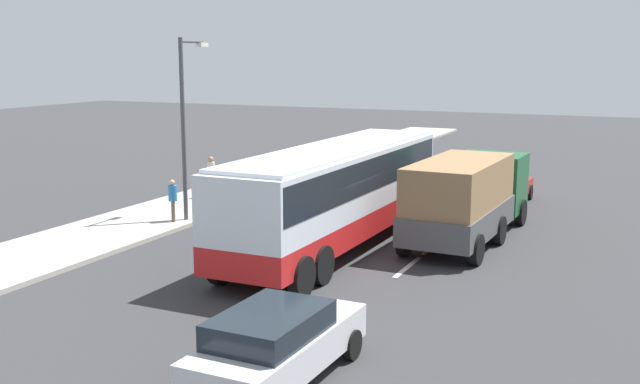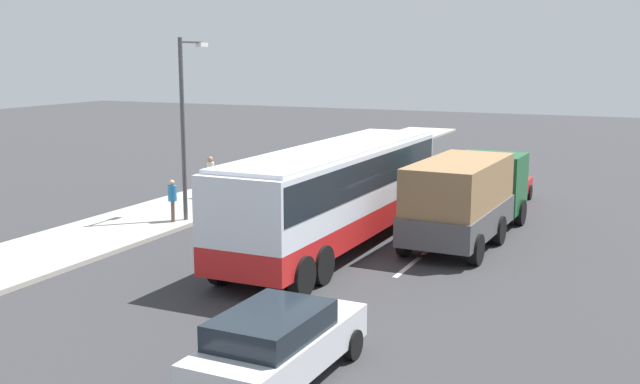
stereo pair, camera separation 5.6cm
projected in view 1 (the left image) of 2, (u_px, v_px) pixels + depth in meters
The scene contains 11 objects.
ground_plane at pixel (328, 255), 23.81m from camera, with size 120.00×120.00×0.00m, color #333335.
sidewalk_curb at pixel (121, 228), 27.16m from camera, with size 80.00×4.00×0.15m, color #A8A399.
lane_centreline at pixel (401, 272), 21.93m from camera, with size 38.37×0.16×0.01m.
coach_bus at pixel (337, 186), 24.29m from camera, with size 12.37×2.96×3.34m.
cargo_truck at pixel (468, 194), 25.47m from camera, with size 7.94×2.85×2.87m.
car_red_compact at pixel (502, 187), 31.62m from camera, with size 4.56×1.94×1.45m.
car_white_minivan at pixel (362, 175), 34.59m from camera, with size 4.59×2.10×1.41m.
car_silver_hatch at pixel (277, 343), 14.46m from camera, with size 4.53×1.99×1.51m.
pedestrian_near_curb at pixel (211, 174), 32.36m from camera, with size 0.32×0.32×1.79m.
pedestrian_at_crossing at pixel (173, 198), 27.75m from camera, with size 0.32×0.32×1.56m.
street_lamp at pixel (186, 116), 27.68m from camera, with size 1.73×0.24×6.70m.
Camera 1 is at (-21.07, -9.38, 6.27)m, focal length 42.34 mm.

